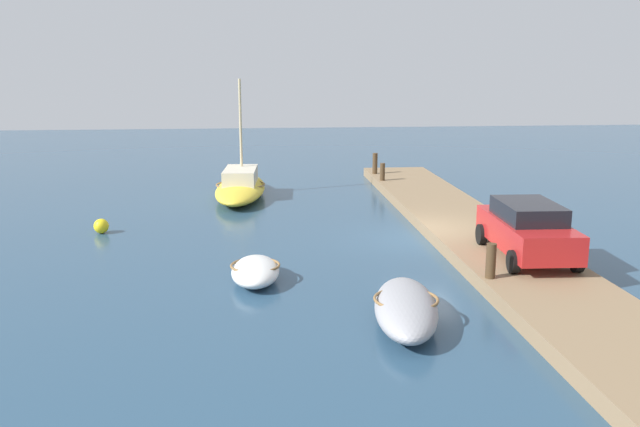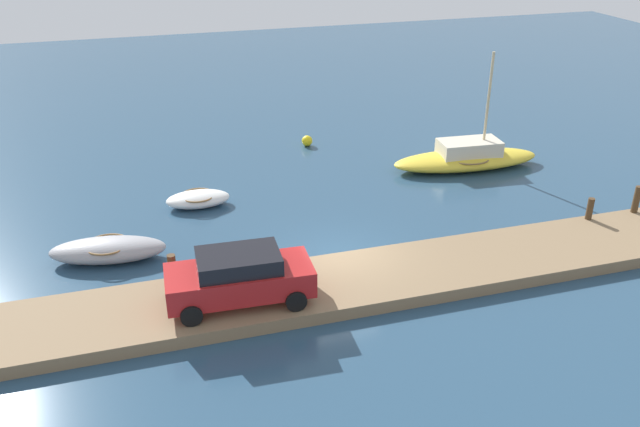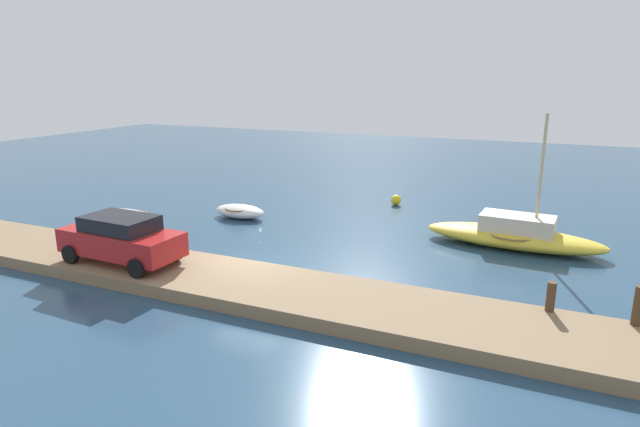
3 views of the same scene
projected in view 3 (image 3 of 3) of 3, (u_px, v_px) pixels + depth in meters
ground_plane at (252, 269)px, 19.07m from camera, size 84.00×84.00×0.00m
dock_platform at (222, 281)px, 17.37m from camera, size 27.68×3.28×0.42m
rowboat_grey at (130, 219)px, 23.95m from camera, size 4.14×2.10×0.81m
sailboat_yellow at (514, 235)px, 21.32m from camera, size 7.05×2.66×5.32m
dinghy_white at (240, 211)px, 25.68m from camera, size 2.60×1.45×0.63m
mooring_post_west at (118, 230)px, 20.65m from camera, size 0.26×0.26×0.94m
mooring_post_mid_west at (551, 297)px, 14.61m from camera, size 0.24×0.24×0.84m
mooring_post_mid_east at (638, 306)px, 13.77m from camera, size 0.25×0.25×1.06m
parked_car at (121, 238)px, 18.31m from camera, size 4.41×2.14×1.64m
marker_buoy at (396, 200)px, 28.16m from camera, size 0.54×0.54×0.54m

